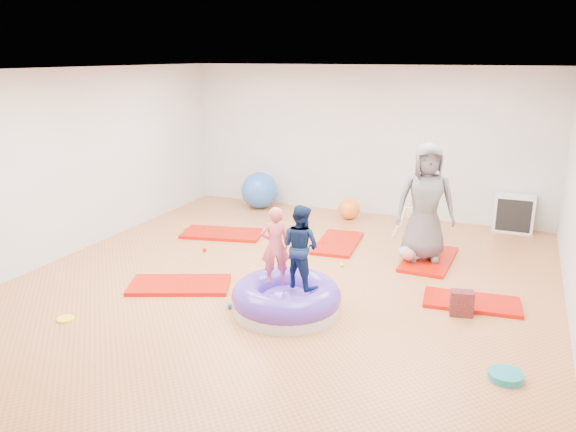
% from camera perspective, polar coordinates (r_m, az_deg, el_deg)
% --- Properties ---
extents(room, '(7.01, 8.01, 2.81)m').
position_cam_1_polar(room, '(7.10, -0.94, 3.26)').
color(room, '#C17451').
rests_on(room, ground).
extents(gym_mat_front_left, '(1.46, 1.12, 0.05)m').
position_cam_1_polar(gym_mat_front_left, '(7.65, -10.96, -6.89)').
color(gym_mat_front_left, '#C21600').
rests_on(gym_mat_front_left, ground).
extents(gym_mat_mid_left, '(1.45, 0.95, 0.06)m').
position_cam_1_polar(gym_mat_mid_left, '(9.66, -6.68, -1.79)').
color(gym_mat_mid_left, '#C21600').
rests_on(gym_mat_mid_left, ground).
extents(gym_mat_center_back, '(0.73, 1.30, 0.05)m').
position_cam_1_polar(gym_mat_center_back, '(9.17, 5.09, -2.75)').
color(gym_mat_center_back, '#C21600').
rests_on(gym_mat_center_back, ground).
extents(gym_mat_right, '(1.21, 0.69, 0.05)m').
position_cam_1_polar(gym_mat_right, '(7.39, 18.15, -8.32)').
color(gym_mat_right, '#C21600').
rests_on(gym_mat_right, ground).
extents(gym_mat_rear_right, '(0.71, 1.35, 0.06)m').
position_cam_1_polar(gym_mat_rear_right, '(8.68, 14.10, -4.28)').
color(gym_mat_rear_right, '#C21600').
rests_on(gym_mat_rear_right, ground).
extents(inflatable_cushion, '(1.32, 1.32, 0.41)m').
position_cam_1_polar(inflatable_cushion, '(6.78, -0.15, -8.42)').
color(inflatable_cushion, silver).
rests_on(inflatable_cushion, ground).
extents(child_pink, '(0.41, 0.37, 0.95)m').
position_cam_1_polar(child_pink, '(6.61, -1.32, -2.62)').
color(child_pink, '#E65665').
rests_on(child_pink, inflatable_cushion).
extents(child_navy, '(0.58, 0.51, 1.00)m').
position_cam_1_polar(child_navy, '(6.52, 1.29, -2.69)').
color(child_navy, '#0C1B3F').
rests_on(child_navy, inflatable_cushion).
extents(adult_caregiver, '(0.97, 0.78, 1.72)m').
position_cam_1_polar(adult_caregiver, '(8.37, 13.82, 1.38)').
color(adult_caregiver, '#58585C').
rests_on(adult_caregiver, gym_mat_rear_right).
extents(infant, '(0.37, 0.38, 0.22)m').
position_cam_1_polar(infant, '(8.46, 12.31, -3.70)').
color(infant, '#98ABC9').
rests_on(infant, gym_mat_rear_right).
extents(ball_pit_balls, '(4.86, 2.69, 0.06)m').
position_cam_1_polar(ball_pit_balls, '(8.54, -1.80, -4.10)').
color(ball_pit_balls, '#DE0601').
rests_on(ball_pit_balls, ground).
extents(exercise_ball_blue, '(0.73, 0.73, 0.73)m').
position_cam_1_polar(exercise_ball_blue, '(11.25, -2.91, 2.64)').
color(exercise_ball_blue, blue).
rests_on(exercise_ball_blue, ground).
extents(exercise_ball_orange, '(0.40, 0.40, 0.40)m').
position_cam_1_polar(exercise_ball_orange, '(10.57, 6.23, 0.76)').
color(exercise_ball_orange, orange).
rests_on(exercise_ball_orange, ground).
extents(infant_play_gym, '(0.65, 0.61, 0.50)m').
position_cam_1_polar(infant_play_gym, '(9.74, 12.82, -0.08)').
color(infant_play_gym, white).
rests_on(infant_play_gym, ground).
extents(cube_shelf, '(0.65, 0.32, 0.65)m').
position_cam_1_polar(cube_shelf, '(10.47, 21.97, 0.23)').
color(cube_shelf, white).
rests_on(cube_shelf, ground).
extents(balance_disc, '(0.32, 0.32, 0.07)m').
position_cam_1_polar(balance_disc, '(5.92, 21.22, -14.90)').
color(balance_disc, teal).
rests_on(balance_disc, ground).
extents(backpack, '(0.29, 0.21, 0.31)m').
position_cam_1_polar(backpack, '(7.00, 17.23, -8.47)').
color(backpack, maroon).
rests_on(backpack, ground).
extents(yellow_toy, '(0.20, 0.20, 0.03)m').
position_cam_1_polar(yellow_toy, '(7.12, -21.66, -9.71)').
color(yellow_toy, '#FFFC20').
rests_on(yellow_toy, ground).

